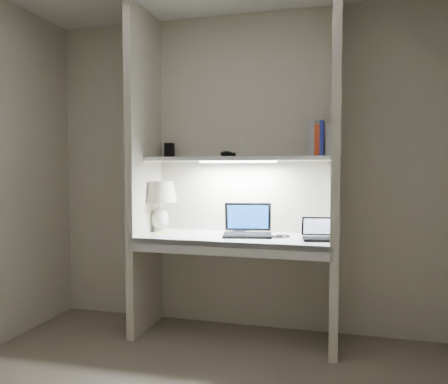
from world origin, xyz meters
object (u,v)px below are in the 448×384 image
(speaker, at_px, (239,222))
(book_row, at_px, (325,140))
(laptop_netbook, at_px, (319,234))
(laptop_main, at_px, (248,228))
(table_lamp, at_px, (160,198))

(speaker, bearing_deg, book_row, -1.49)
(book_row, bearing_deg, speaker, 172.77)
(laptop_netbook, relative_size, speaker, 1.77)
(laptop_main, distance_m, laptop_netbook, 0.54)
(table_lamp, distance_m, laptop_netbook, 1.29)
(table_lamp, relative_size, book_row, 1.57)
(book_row, bearing_deg, laptop_netbook, -99.72)
(table_lamp, xyz_separation_m, laptop_netbook, (1.26, -0.09, -0.24))
(laptop_netbook, bearing_deg, laptop_main, 162.61)
(table_lamp, relative_size, laptop_netbook, 1.49)
(laptop_netbook, xyz_separation_m, speaker, (-0.64, 0.23, 0.04))
(laptop_netbook, distance_m, speaker, 0.68)
(table_lamp, distance_m, book_row, 1.36)
(laptop_main, height_order, speaker, laptop_main)
(table_lamp, distance_m, speaker, 0.67)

